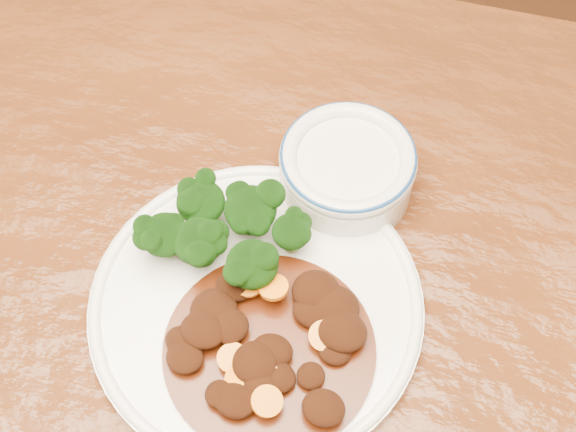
% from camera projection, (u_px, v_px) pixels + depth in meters
% --- Properties ---
extents(dining_table, '(1.56, 1.00, 0.75)m').
position_uv_depth(dining_table, '(194.00, 381.00, 0.72)').
color(dining_table, '#54280E').
rests_on(dining_table, ground).
extents(dinner_plate, '(0.28, 0.28, 0.02)m').
position_uv_depth(dinner_plate, '(256.00, 305.00, 0.66)').
color(dinner_plate, white).
rests_on(dinner_plate, dining_table).
extents(broccoli_florets, '(0.13, 0.09, 0.05)m').
position_uv_depth(broccoli_florets, '(226.00, 228.00, 0.66)').
color(broccoli_florets, '#76974E').
rests_on(broccoli_florets, dinner_plate).
extents(mince_stew, '(0.17, 0.17, 0.03)m').
position_uv_depth(mince_stew, '(271.00, 339.00, 0.63)').
color(mince_stew, '#431B07').
rests_on(mince_stew, dinner_plate).
extents(dip_bowl, '(0.12, 0.12, 0.05)m').
position_uv_depth(dip_bowl, '(347.00, 169.00, 0.70)').
color(dip_bowl, beige).
rests_on(dip_bowl, dining_table).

